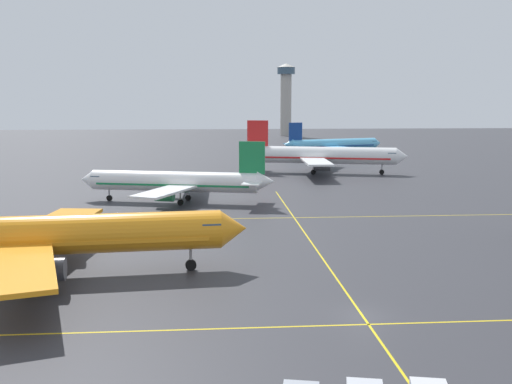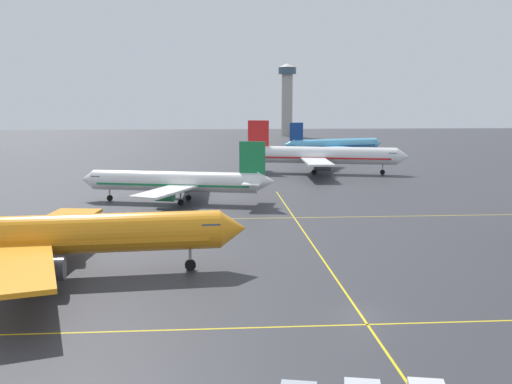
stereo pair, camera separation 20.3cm
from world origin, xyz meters
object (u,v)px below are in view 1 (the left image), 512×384
(airliner_front_gate, at_px, (47,236))
(airliner_far_left_stand, at_px, (333,145))
(control_tower, at_px, (286,94))
(airliner_third_row, at_px, (321,155))
(airliner_second_row, at_px, (177,182))

(airliner_front_gate, bearing_deg, airliner_far_left_stand, 66.08)
(airliner_front_gate, xyz_separation_m, control_tower, (50.65, 220.79, 15.93))
(airliner_third_row, relative_size, airliner_far_left_stand, 1.18)
(airliner_far_left_stand, distance_m, control_tower, 104.74)
(airliner_third_row, height_order, airliner_far_left_stand, airliner_third_row)
(airliner_third_row, bearing_deg, control_tower, 86.02)
(airliner_second_row, bearing_deg, airliner_third_row, 50.05)
(airliner_front_gate, xyz_separation_m, airliner_third_row, (40.63, 76.65, 0.12))
(airliner_front_gate, relative_size, airliner_second_row, 1.16)
(airliner_front_gate, distance_m, airliner_second_row, 40.93)
(airliner_second_row, relative_size, control_tower, 0.96)
(airliner_front_gate, relative_size, control_tower, 1.11)
(airliner_front_gate, height_order, airliner_third_row, airliner_third_row)
(airliner_third_row, xyz_separation_m, control_tower, (10.02, 144.14, 15.81))
(airliner_second_row, height_order, airliner_third_row, airliner_third_row)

